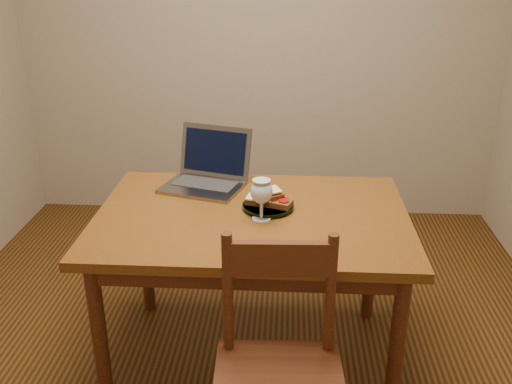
# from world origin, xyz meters

# --- Properties ---
(floor) EXTENTS (3.20, 3.20, 0.02)m
(floor) POSITION_xyz_m (0.00, 0.00, -0.01)
(floor) COLOR black
(floor) RESTS_ON ground
(back_wall) EXTENTS (3.20, 0.02, 2.60)m
(back_wall) POSITION_xyz_m (0.00, 1.61, 1.30)
(back_wall) COLOR gray
(back_wall) RESTS_ON floor
(front_wall) EXTENTS (3.20, 0.02, 2.60)m
(front_wall) POSITION_xyz_m (0.00, -1.61, 1.30)
(front_wall) COLOR gray
(front_wall) RESTS_ON floor
(table) EXTENTS (1.30, 0.90, 0.74)m
(table) POSITION_xyz_m (0.06, -0.06, 0.65)
(table) COLOR #431D0B
(table) RESTS_ON floor
(chair) EXTENTS (0.45, 0.43, 0.46)m
(chair) POSITION_xyz_m (0.19, -0.70, 0.50)
(chair) COLOR #35180B
(chair) RESTS_ON floor
(plate) EXTENTS (0.22, 0.22, 0.02)m
(plate) POSITION_xyz_m (0.13, -0.01, 0.75)
(plate) COLOR black
(plate) RESTS_ON table
(sandwich_cheese) EXTENTS (0.13, 0.09, 0.04)m
(sandwich_cheese) POSITION_xyz_m (0.09, 0.00, 0.78)
(sandwich_cheese) COLOR #381E0C
(sandwich_cheese) RESTS_ON plate
(sandwich_tomato) EXTENTS (0.13, 0.11, 0.04)m
(sandwich_tomato) POSITION_xyz_m (0.17, -0.02, 0.78)
(sandwich_tomato) COLOR #381E0C
(sandwich_tomato) RESTS_ON plate
(sandwich_top) EXTENTS (0.14, 0.13, 0.04)m
(sandwich_top) POSITION_xyz_m (0.13, -0.00, 0.80)
(sandwich_top) COLOR #381E0C
(sandwich_top) RESTS_ON plate
(milk_glass) EXTENTS (0.09, 0.09, 0.18)m
(milk_glass) POSITION_xyz_m (0.10, -0.11, 0.83)
(milk_glass) COLOR white
(milk_glass) RESTS_ON table
(laptop) EXTENTS (0.43, 0.41, 0.25)m
(laptop) POSITION_xyz_m (-0.16, 0.26, 0.81)
(laptop) COLOR slate
(laptop) RESTS_ON table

